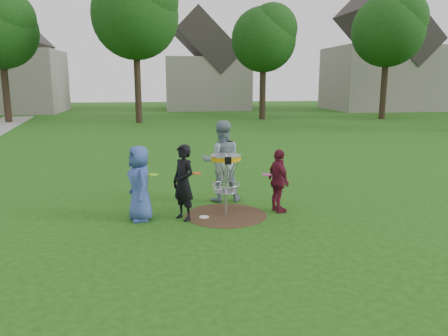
{
  "coord_description": "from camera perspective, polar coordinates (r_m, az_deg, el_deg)",
  "views": [
    {
      "loc": [
        -1.29,
        -9.11,
        2.93
      ],
      "look_at": [
        0.0,
        0.3,
        1.0
      ],
      "focal_mm": 35.0,
      "sensor_mm": 36.0,
      "label": 1
    }
  ],
  "objects": [
    {
      "name": "player_black",
      "position": [
        9.2,
        -5.31,
        -1.91
      ],
      "size": [
        0.66,
        0.7,
        1.61
      ],
      "primitive_type": "imported",
      "rotation": [
        0.0,
        0.0,
        -0.94
      ],
      "color": "black",
      "rests_on": "ground"
    },
    {
      "name": "ground",
      "position": [
        9.66,
        0.24,
        -6.18
      ],
      "size": [
        100.0,
        100.0,
        0.0
      ],
      "primitive_type": "plane",
      "color": "#19470F",
      "rests_on": "ground"
    },
    {
      "name": "disc_on_grass",
      "position": [
        9.5,
        -2.63,
        -6.43
      ],
      "size": [
        0.22,
        0.22,
        0.02
      ],
      "primitive_type": "cylinder",
      "color": "silver",
      "rests_on": "ground"
    },
    {
      "name": "player_blue",
      "position": [
        9.3,
        -10.95,
        -1.99
      ],
      "size": [
        0.72,
        0.9,
        1.59
      ],
      "primitive_type": "imported",
      "rotation": [
        0.0,
        0.0,
        -1.26
      ],
      "color": "#364C96",
      "rests_on": "ground"
    },
    {
      "name": "held_discs",
      "position": [
        9.56,
        -1.75,
        -0.09
      ],
      "size": [
        2.69,
        1.25,
        0.35
      ],
      "color": "#97FC1C",
      "rests_on": "ground"
    },
    {
      "name": "player_maroon",
      "position": [
        9.79,
        7.14,
        -1.69
      ],
      "size": [
        0.53,
        0.89,
        1.43
      ],
      "primitive_type": "imported",
      "rotation": [
        0.0,
        0.0,
        1.8
      ],
      "color": "maroon",
      "rests_on": "ground"
    },
    {
      "name": "disc_golf_basket",
      "position": [
        9.4,
        0.25,
        -0.25
      ],
      "size": [
        0.66,
        0.67,
        1.38
      ],
      "color": "#9EA0A5",
      "rests_on": "ground"
    },
    {
      "name": "house_row",
      "position": [
        42.63,
        0.39,
        13.13
      ],
      "size": [
        44.5,
        10.65,
        11.62
      ],
      "color": "gray",
      "rests_on": "ground"
    },
    {
      "name": "player_grey",
      "position": [
        10.58,
        -0.33,
        0.9
      ],
      "size": [
        0.96,
        0.75,
        1.98
      ],
      "primitive_type": "imported",
      "rotation": [
        0.0,
        0.0,
        3.15
      ],
      "color": "gray",
      "rests_on": "ground"
    },
    {
      "name": "dirt_patch",
      "position": [
        9.66,
        0.24,
        -6.16
      ],
      "size": [
        1.8,
        1.8,
        0.01
      ],
      "primitive_type": "cylinder",
      "color": "#47331E",
      "rests_on": "ground"
    },
    {
      "name": "tree_row",
      "position": [
        30.01,
        -4.67,
        17.73
      ],
      "size": [
        51.2,
        17.42,
        9.9
      ],
      "color": "#38281C",
      "rests_on": "ground"
    }
  ]
}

